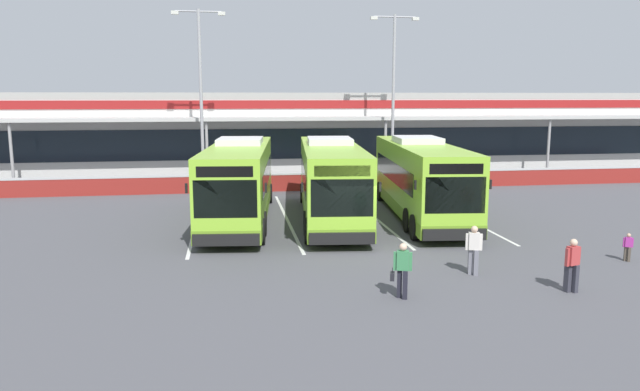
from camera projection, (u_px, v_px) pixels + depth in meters
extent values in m
plane|color=#4C4C51|center=(357.00, 249.00, 22.50)|extent=(200.00, 200.00, 0.00)
cube|color=silver|center=(287.00, 133.00, 48.37)|extent=(70.00, 10.00, 5.50)
cube|color=#19232D|center=(294.00, 144.00, 43.55)|extent=(66.00, 0.08, 2.20)
cube|color=maroon|center=(294.00, 104.00, 43.07)|extent=(68.00, 0.08, 0.60)
cube|color=beige|center=(296.00, 118.00, 41.79)|extent=(67.00, 3.00, 0.24)
cube|color=gray|center=(287.00, 96.00, 47.87)|extent=(70.00, 10.00, 0.50)
cylinder|color=#999999|center=(11.00, 153.00, 38.18)|extent=(0.20, 0.20, 4.20)
cylinder|color=#999999|center=(207.00, 151.00, 40.04)|extent=(0.20, 0.20, 4.20)
cylinder|color=#999999|center=(385.00, 148.00, 41.90)|extent=(0.20, 0.20, 4.20)
cylinder|color=#999999|center=(548.00, 146.00, 43.76)|extent=(0.20, 0.20, 4.20)
cube|color=maroon|center=(307.00, 182.00, 36.55)|extent=(60.00, 0.36, 1.00)
cube|color=#B2B2B2|center=(307.00, 173.00, 36.46)|extent=(60.00, 0.40, 0.10)
cube|color=#8CC633|center=(239.00, 180.00, 27.42)|extent=(3.76, 12.20, 3.19)
cube|color=olive|center=(240.00, 208.00, 27.64)|extent=(3.79, 12.22, 0.56)
cube|color=black|center=(240.00, 174.00, 27.77)|extent=(3.55, 9.81, 0.96)
cube|color=black|center=(225.00, 199.00, 21.54)|extent=(2.31, 0.34, 1.40)
cube|color=black|center=(225.00, 172.00, 21.36)|extent=(2.05, 0.29, 0.40)
cube|color=silver|center=(240.00, 141.00, 28.12)|extent=(2.33, 2.99, 0.28)
cube|color=black|center=(226.00, 240.00, 21.67)|extent=(2.45, 0.41, 0.44)
cube|color=black|center=(266.00, 188.00, 21.89)|extent=(0.09, 0.13, 0.36)
cube|color=black|center=(186.00, 188.00, 21.75)|extent=(0.09, 0.13, 0.36)
cylinder|color=black|center=(269.00, 193.00, 32.24)|extent=(0.42, 1.07, 1.04)
cylinder|color=black|center=(225.00, 194.00, 32.12)|extent=(0.42, 1.07, 1.04)
cylinder|color=black|center=(262.00, 224.00, 24.56)|extent=(0.42, 1.07, 1.04)
cylinder|color=black|center=(204.00, 224.00, 24.44)|extent=(0.42, 1.07, 1.04)
cylinder|color=black|center=(261.00, 231.00, 23.18)|extent=(0.42, 1.07, 1.04)
cylinder|color=black|center=(199.00, 232.00, 23.06)|extent=(0.42, 1.07, 1.04)
cube|color=#8CC633|center=(331.00, 179.00, 27.64)|extent=(3.76, 12.20, 3.19)
cube|color=olive|center=(331.00, 207.00, 27.86)|extent=(3.79, 12.22, 0.56)
cube|color=black|center=(330.00, 173.00, 27.99)|extent=(3.55, 9.81, 0.96)
cube|color=black|center=(342.00, 198.00, 21.75)|extent=(2.31, 0.34, 1.40)
cube|color=black|center=(342.00, 171.00, 21.58)|extent=(2.05, 0.29, 0.40)
cube|color=silver|center=(330.00, 141.00, 28.34)|extent=(2.33, 2.99, 0.28)
cube|color=black|center=(342.00, 238.00, 21.89)|extent=(2.45, 0.41, 0.44)
cube|color=black|center=(380.00, 187.00, 22.11)|extent=(0.09, 0.13, 0.36)
cube|color=black|center=(302.00, 187.00, 21.97)|extent=(0.09, 0.13, 0.36)
cylinder|color=black|center=(347.00, 193.00, 32.46)|extent=(0.42, 1.07, 1.04)
cylinder|color=black|center=(303.00, 193.00, 32.34)|extent=(0.42, 1.07, 1.04)
cylinder|color=black|center=(365.00, 223.00, 24.77)|extent=(0.42, 1.07, 1.04)
cylinder|color=black|center=(307.00, 223.00, 24.66)|extent=(0.42, 1.07, 1.04)
cylinder|color=black|center=(369.00, 230.00, 23.40)|extent=(0.42, 1.07, 1.04)
cylinder|color=black|center=(309.00, 231.00, 23.28)|extent=(0.42, 1.07, 1.04)
cube|color=#8CC633|center=(421.00, 178.00, 28.26)|extent=(3.76, 12.20, 3.19)
cube|color=olive|center=(420.00, 205.00, 28.48)|extent=(3.79, 12.22, 0.56)
cube|color=black|center=(419.00, 171.00, 28.61)|extent=(3.55, 9.81, 0.96)
cube|color=black|center=(455.00, 195.00, 22.38)|extent=(2.31, 0.34, 1.40)
cube|color=black|center=(456.00, 169.00, 22.20)|extent=(2.05, 0.29, 0.40)
cube|color=silver|center=(417.00, 140.00, 28.96)|extent=(2.33, 2.99, 0.28)
cube|color=black|center=(454.00, 235.00, 22.51)|extent=(2.45, 0.41, 0.44)
cube|color=black|center=(490.00, 184.00, 22.73)|extent=(0.09, 0.13, 0.36)
cube|color=black|center=(415.00, 185.00, 22.59)|extent=(0.09, 0.13, 0.36)
cylinder|color=black|center=(423.00, 191.00, 33.08)|extent=(0.42, 1.07, 1.04)
cylinder|color=black|center=(381.00, 191.00, 32.96)|extent=(0.42, 1.07, 1.04)
cylinder|color=black|center=(464.00, 220.00, 25.40)|extent=(0.42, 1.07, 1.04)
cylinder|color=black|center=(408.00, 220.00, 25.28)|extent=(0.42, 1.07, 1.04)
cylinder|color=black|center=(474.00, 227.00, 24.02)|extent=(0.42, 1.07, 1.04)
cylinder|color=black|center=(415.00, 227.00, 23.90)|extent=(0.42, 1.07, 1.04)
cube|color=silver|center=(196.00, 222.00, 27.41)|extent=(0.14, 13.00, 0.01)
cube|color=silver|center=(287.00, 219.00, 28.03)|extent=(0.14, 13.00, 0.01)
cube|color=silver|center=(373.00, 216.00, 28.66)|extent=(0.14, 13.00, 0.01)
cube|color=silver|center=(456.00, 214.00, 29.29)|extent=(0.14, 13.00, 0.01)
cube|color=black|center=(399.00, 283.00, 17.07)|extent=(0.19, 0.21, 0.84)
cube|color=black|center=(405.00, 285.00, 16.93)|extent=(0.19, 0.21, 0.84)
cube|color=#387F4C|center=(403.00, 260.00, 16.88)|extent=(0.39, 0.31, 0.56)
cube|color=#387F4C|center=(395.00, 261.00, 16.92)|extent=(0.12, 0.12, 0.54)
cube|color=#387F4C|center=(411.00, 262.00, 16.86)|extent=(0.12, 0.12, 0.54)
sphere|color=#DBB293|center=(403.00, 247.00, 16.82)|extent=(0.22, 0.22, 0.22)
cube|color=black|center=(392.00, 276.00, 17.03)|extent=(0.20, 0.30, 0.22)
cylinder|color=black|center=(392.00, 270.00, 17.00)|extent=(0.02, 0.02, 0.16)
cube|color=#33333D|center=(568.00, 278.00, 17.53)|extent=(0.19, 0.21, 0.84)
cube|color=#33333D|center=(575.00, 279.00, 17.49)|extent=(0.19, 0.21, 0.84)
cube|color=#B23838|center=(573.00, 255.00, 17.40)|extent=(0.39, 0.31, 0.56)
cube|color=#B23838|center=(567.00, 257.00, 17.31)|extent=(0.11, 0.12, 0.54)
cube|color=#B23838|center=(578.00, 256.00, 17.49)|extent=(0.11, 0.12, 0.54)
sphere|color=#DBB293|center=(574.00, 243.00, 17.33)|extent=(0.22, 0.22, 0.22)
cube|color=#4C4238|center=(625.00, 254.00, 20.88)|extent=(0.12, 0.14, 0.52)
cube|color=#4C4238|center=(629.00, 254.00, 20.79)|extent=(0.12, 0.14, 0.52)
cube|color=#A32D89|center=(628.00, 242.00, 20.76)|extent=(0.25, 0.21, 0.35)
cube|color=#A32D89|center=(624.00, 242.00, 20.80)|extent=(0.08, 0.08, 0.33)
cube|color=#A32D89|center=(632.00, 243.00, 20.73)|extent=(0.08, 0.08, 0.33)
sphere|color=tan|center=(629.00, 235.00, 20.72)|extent=(0.14, 0.14, 0.14)
cube|color=slate|center=(470.00, 261.00, 19.32)|extent=(0.18, 0.21, 0.84)
cube|color=slate|center=(476.00, 263.00, 19.18)|extent=(0.18, 0.21, 0.84)
cube|color=silver|center=(474.00, 241.00, 19.14)|extent=(0.39, 0.30, 0.56)
cube|color=silver|center=(467.00, 242.00, 19.16)|extent=(0.11, 0.12, 0.54)
cube|color=silver|center=(481.00, 242.00, 19.12)|extent=(0.11, 0.12, 0.54)
sphere|color=#DBB293|center=(475.00, 229.00, 19.07)|extent=(0.22, 0.22, 0.22)
cylinder|color=#9E9EA3|center=(201.00, 100.00, 37.08)|extent=(0.20, 0.20, 11.00)
cylinder|color=#9E9EA3|center=(198.00, 11.00, 36.20)|extent=(2.80, 0.10, 0.10)
cube|color=silver|center=(175.00, 13.00, 36.01)|extent=(0.44, 0.28, 0.20)
cube|color=silver|center=(222.00, 14.00, 36.43)|extent=(0.44, 0.28, 0.20)
cylinder|color=#9E9EA3|center=(393.00, 100.00, 39.56)|extent=(0.20, 0.20, 11.00)
cylinder|color=#9E9EA3|center=(395.00, 17.00, 38.68)|extent=(2.80, 0.10, 0.10)
cube|color=silver|center=(374.00, 18.00, 38.49)|extent=(0.44, 0.28, 0.20)
cube|color=silver|center=(415.00, 19.00, 38.91)|extent=(0.44, 0.28, 0.20)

